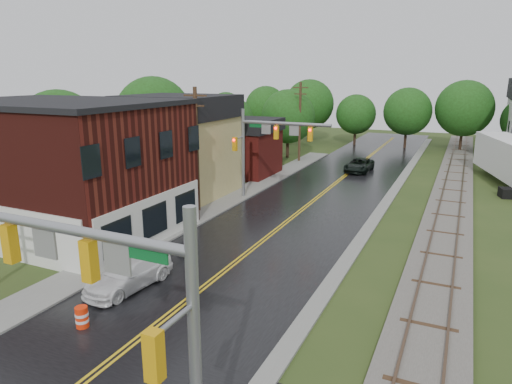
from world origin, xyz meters
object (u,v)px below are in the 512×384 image
Objects in this scene: tree_left_c at (228,123)px; tree_left_b at (155,117)px; suv_dark at (359,165)px; traffic_signal_far at (267,139)px; utility_pole_c at (300,121)px; construction_barrel at (82,317)px; tree_left_a at (61,133)px; pickup_white at (129,274)px; tree_left_e at (289,118)px; utility_pole_b at (197,148)px; traffic_signal_near at (116,287)px; brick_building at (61,167)px.

tree_left_b is at bearing -116.56° from tree_left_c.
tree_left_b is at bearing -151.74° from suv_dark.
traffic_signal_far is 17.33m from utility_pole_c.
traffic_signal_far is at bearing -51.18° from tree_left_c.
tree_left_c is at bearing 108.61° from construction_barrel.
tree_left_c is at bearing 71.57° from tree_left_a.
tree_left_c is 15.19m from suv_dark.
tree_left_b is 2.07× the size of pickup_white.
traffic_signal_far is 1.57× the size of pickup_white.
utility_pole_c is at bearing 101.09° from traffic_signal_far.
tree_left_e is 1.74× the size of pickup_white.
pickup_white is at bearing -35.55° from tree_left_a.
tree_left_e is at bearing 94.90° from utility_pole_b.
tree_left_a is 28.60m from suv_dark.
tree_left_b is 16.67m from tree_left_e.
utility_pole_b is at bearing 117.19° from traffic_signal_near.
tree_left_e is at bearing 155.75° from suv_dark.
utility_pole_c is 38.09m from construction_barrel.
tree_left_a reaches higher than tree_left_e.
suv_dark is at bearing 63.10° from brick_building.
tree_left_b reaches higher than construction_barrel.
traffic_signal_near is 30.66m from tree_left_a.
pickup_white is (5.65, -35.90, -4.13)m from tree_left_e.
pickup_white is at bearing -70.40° from tree_left_c.
traffic_signal_near is 0.96× the size of tree_left_c.
construction_barrel is (0.91, -20.61, -4.53)m from traffic_signal_far.
utility_pole_b is 16.73m from construction_barrel.
traffic_signal_near is 8.73m from construction_barrel.
construction_barrel is (17.28, -15.51, -4.67)m from tree_left_a.
tree_left_a is (-23.32, 19.90, 0.15)m from traffic_signal_near.
traffic_signal_far is at bearing 105.52° from traffic_signal_near.
tree_left_a is 1.13× the size of tree_left_c.
tree_left_a is at bearing -179.55° from utility_pole_b.
brick_building is 1.59× the size of utility_pole_b.
tree_left_c is at bearing 116.70° from pickup_white.
brick_building is at bearing -129.07° from utility_pole_b.
tree_left_e reaches higher than suv_dark.
utility_pole_c reaches higher than tree_left_c.
utility_pole_b is 1.82× the size of suv_dark.
tree_left_c is at bearing 114.56° from traffic_signal_near.
brick_building is at bearing -72.39° from tree_left_b.
pickup_white is (9.28, -5.00, -3.47)m from brick_building.
tree_left_b is at bearing 130.88° from pickup_white.
utility_pole_b is at bearing 113.80° from pickup_white.
pickup_white is (-4.00, -31.19, -0.01)m from suv_dark.
traffic_signal_far is 21.12m from construction_barrel.
utility_pole_c reaches higher than pickup_white.
tree_left_e reaches higher than tree_left_c.
traffic_signal_near is at bearing -84.31° from suv_dark.
construction_barrel is at bearing -83.57° from utility_pole_c.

